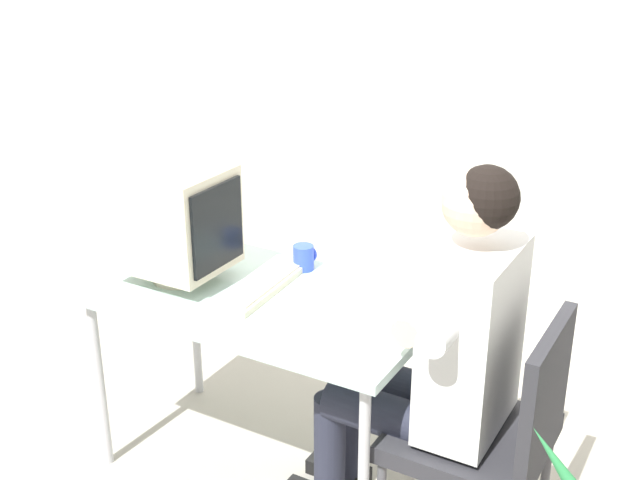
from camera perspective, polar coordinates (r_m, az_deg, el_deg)
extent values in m
plane|color=#9E998E|center=(3.26, -3.70, -15.57)|extent=(12.00, 12.00, 0.00)
cube|color=silver|center=(3.74, 11.94, 14.20)|extent=(8.00, 0.10, 3.00)
cylinder|color=#B7B7BC|center=(3.17, -15.28, -9.76)|extent=(0.04, 0.04, 0.71)
cylinder|color=#B7B7BC|center=(2.62, 3.08, -16.49)|extent=(0.04, 0.04, 0.71)
cylinder|color=#B7B7BC|center=(3.54, -8.82, -5.67)|extent=(0.04, 0.04, 0.71)
cylinder|color=#B7B7BC|center=(3.05, 8.03, -10.48)|extent=(0.04, 0.04, 0.71)
cube|color=silver|center=(2.87, -4.05, -4.08)|extent=(1.22, 0.69, 0.03)
cylinder|color=beige|center=(3.01, -9.83, -2.52)|extent=(0.20, 0.20, 0.02)
cylinder|color=beige|center=(3.00, -9.87, -2.04)|extent=(0.06, 0.06, 0.04)
cube|color=beige|center=(2.92, -10.12, 1.54)|extent=(0.35, 0.33, 0.37)
cube|color=black|center=(2.81, -7.25, 0.91)|extent=(0.01, 0.28, 0.30)
cube|color=beige|center=(2.90, -4.10, -3.16)|extent=(0.17, 0.48, 0.02)
cube|color=beige|center=(2.89, -4.10, -2.87)|extent=(0.15, 0.43, 0.01)
cylinder|color=#4C4C51|center=(3.06, 7.81, -13.94)|extent=(0.03, 0.03, 0.39)
cylinder|color=#4C4C51|center=(2.97, 15.61, -15.94)|extent=(0.03, 0.03, 0.39)
cube|color=#2D2D33|center=(2.71, 10.54, -13.54)|extent=(0.48, 0.48, 0.06)
cube|color=#2D2D33|center=(2.53, 15.66, -10.35)|extent=(0.04, 0.43, 0.42)
cube|color=silver|center=(2.53, 10.67, -6.93)|extent=(0.22, 0.40, 0.60)
sphere|color=beige|center=(2.36, 10.96, 2.61)|extent=(0.20, 0.20, 0.20)
sphere|color=black|center=(2.34, 11.69, 2.95)|extent=(0.19, 0.19, 0.19)
cylinder|color=#262838|center=(2.68, 4.97, -12.32)|extent=(0.45, 0.14, 0.14)
cylinder|color=#262838|center=(2.82, 6.54, -10.49)|extent=(0.45, 0.14, 0.14)
cylinder|color=#262838|center=(2.90, 0.68, -14.99)|extent=(0.11, 0.11, 0.47)
cylinder|color=#262838|center=(3.03, 2.38, -13.19)|extent=(0.11, 0.11, 0.47)
cube|color=black|center=(3.18, 1.32, -15.94)|extent=(0.24, 0.09, 0.06)
cylinder|color=silver|center=(2.29, 8.47, -6.54)|extent=(0.09, 0.14, 0.09)
cylinder|color=silver|center=(2.68, 12.10, -2.37)|extent=(0.09, 0.14, 0.09)
cylinder|color=beige|center=(2.54, 7.80, -4.74)|extent=(0.09, 0.40, 0.09)
cylinder|color=blue|center=(3.02, -1.18, -1.25)|extent=(0.08, 0.08, 0.10)
torus|color=blue|center=(3.06, -0.76, -0.96)|extent=(0.07, 0.01, 0.07)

